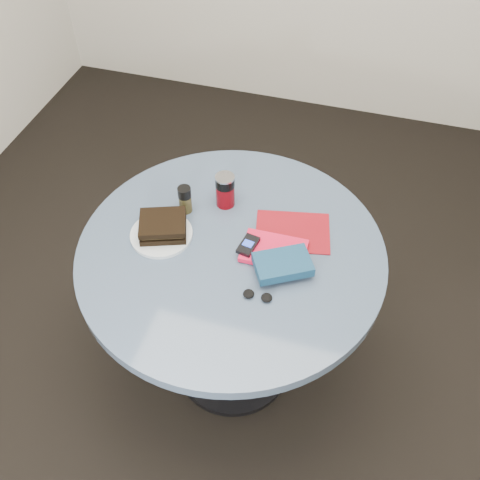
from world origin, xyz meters
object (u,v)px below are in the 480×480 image
(red_book, at_px, (274,251))
(mp3_player, at_px, (248,245))
(plate, at_px, (161,234))
(pepper_grinder, at_px, (185,199))
(sandwich, at_px, (163,226))
(headphones, at_px, (258,296))
(magazine, at_px, (293,232))
(novel, at_px, (283,264))
(soda_can, at_px, (225,190))
(table, at_px, (232,279))

(red_book, height_order, mp3_player, mp3_player)
(plate, height_order, pepper_grinder, pepper_grinder)
(pepper_grinder, bearing_deg, sandwich, -104.29)
(headphones, bearing_deg, pepper_grinder, 139.12)
(magazine, xyz_separation_m, mp3_player, (-0.12, -0.12, 0.03))
(novel, distance_m, headphones, 0.13)
(pepper_grinder, distance_m, red_book, 0.35)
(sandwich, distance_m, mp3_player, 0.29)
(plate, distance_m, magazine, 0.43)
(sandwich, relative_size, novel, 1.07)
(sandwich, height_order, headphones, sandwich)
(plate, height_order, mp3_player, mp3_player)
(pepper_grinder, distance_m, mp3_player, 0.28)
(novel, bearing_deg, red_book, 93.41)
(plate, bearing_deg, soda_can, 52.31)
(soda_can, relative_size, red_book, 0.61)
(sandwich, relative_size, red_book, 0.90)
(sandwich, height_order, red_book, sandwich)
(plate, bearing_deg, table, 2.74)
(sandwich, xyz_separation_m, mp3_player, (0.29, 0.01, -0.01))
(pepper_grinder, relative_size, novel, 0.60)
(table, bearing_deg, headphones, -51.13)
(pepper_grinder, relative_size, headphones, 1.15)
(novel, relative_size, headphones, 1.90)
(red_book, xyz_separation_m, headphones, (-0.00, -0.18, -0.00))
(red_book, distance_m, mp3_player, 0.08)
(pepper_grinder, height_order, novel, pepper_grinder)
(table, bearing_deg, magazine, 35.45)
(soda_can, height_order, novel, soda_can)
(novel, bearing_deg, table, 135.45)
(soda_can, distance_m, headphones, 0.42)
(novel, bearing_deg, plate, 145.41)
(red_book, xyz_separation_m, novel, (0.04, -0.07, 0.03))
(novel, xyz_separation_m, headphones, (-0.05, -0.12, -0.03))
(headphones, bearing_deg, mp3_player, 114.46)
(sandwich, bearing_deg, plate, -120.34)
(magazine, bearing_deg, mp3_player, -146.71)
(plate, relative_size, pepper_grinder, 1.99)
(table, bearing_deg, mp3_player, 5.34)
(pepper_grinder, distance_m, headphones, 0.44)
(soda_can, height_order, red_book, soda_can)
(soda_can, xyz_separation_m, red_book, (0.22, -0.17, -0.05))
(table, height_order, novel, novel)
(plate, xyz_separation_m, novel, (0.42, -0.04, 0.03))
(pepper_grinder, xyz_separation_m, magazine, (0.37, 0.00, -0.05))
(sandwich, height_order, novel, sandwich)
(pepper_grinder, height_order, magazine, pepper_grinder)
(mp3_player, bearing_deg, magazine, 44.88)
(magazine, distance_m, novel, 0.18)
(sandwich, relative_size, soda_can, 1.47)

